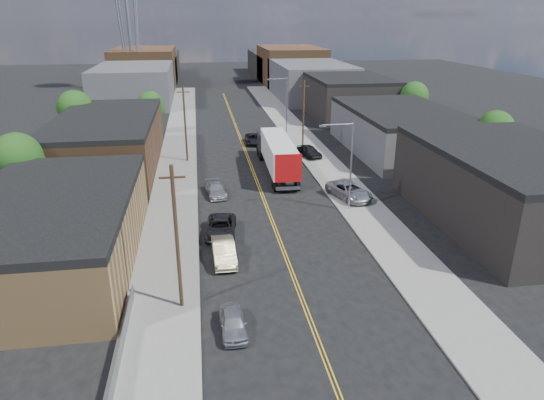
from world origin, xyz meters
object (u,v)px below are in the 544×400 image
object	(u,v)px
car_left_d	(216,190)
car_left_c	(221,228)
car_left_b	(224,251)
car_right_lot_c	(309,151)
car_right_lot_a	(349,191)
car_left_a	(233,323)
semi_truck	(276,151)
car_ahead_truck	(253,139)

from	to	relation	value
car_left_d	car_left_c	bearing A→B (deg)	-97.15
car_left_b	car_right_lot_c	world-z (taller)	car_right_lot_c
car_left_c	car_left_d	xyz separation A→B (m)	(0.00, 10.38, -0.11)
car_right_lot_c	car_left_d	bearing A→B (deg)	-153.22
car_right_lot_a	car_right_lot_c	bearing A→B (deg)	74.21
car_left_b	car_left_c	xyz separation A→B (m)	(0.00, 4.76, -0.04)
car_left_d	car_left_a	bearing A→B (deg)	-97.15
car_left_b	car_right_lot_a	size ratio (longest dim) A/B	0.83
car_left_d	car_right_lot_a	distance (m)	14.36
car_right_lot_a	car_right_lot_c	distance (m)	16.37
semi_truck	car_left_b	size ratio (longest dim) A/B	3.46
semi_truck	car_right_lot_c	distance (m)	7.71
car_left_b	car_ahead_truck	world-z (taller)	car_left_b
car_right_lot_c	car_left_a	bearing A→B (deg)	-127.05
car_left_a	car_right_lot_c	xyz separation A→B (m)	(13.35, 37.58, 0.28)
car_left_b	car_ahead_truck	size ratio (longest dim) A/B	0.94
car_left_d	car_right_lot_c	size ratio (longest dim) A/B	0.99
car_left_a	car_left_b	distance (m)	9.43
car_left_a	car_left_d	world-z (taller)	car_left_d
semi_truck	car_left_a	size ratio (longest dim) A/B	4.41
semi_truck	car_left_d	xyz separation A→B (m)	(-7.89, -7.82, -1.88)
semi_truck	car_right_lot_a	bearing A→B (deg)	-59.91
car_left_c	car_right_lot_a	xyz separation A→B (m)	(13.96, 7.03, 0.20)
car_left_a	car_left_d	xyz separation A→B (m)	(0.00, 24.57, 0.01)
car_left_c	car_left_d	distance (m)	10.38
car_right_lot_a	car_ahead_truck	xyz separation A→B (m)	(-7.30, 25.25, -0.25)
car_right_lot_a	car_ahead_truck	size ratio (longest dim) A/B	1.13
car_left_a	car_ahead_truck	xyz separation A→B (m)	(6.66, 46.47, 0.07)
car_left_d	car_right_lot_c	bearing A→B (deg)	37.12
car_left_a	car_left_b	xyz separation A→B (m)	(0.00, 9.43, 0.15)
car_left_a	semi_truck	bearing A→B (deg)	74.69
car_left_b	car_left_c	world-z (taller)	car_left_b
semi_truck	car_left_d	world-z (taller)	semi_truck
car_left_a	car_ahead_truck	world-z (taller)	car_ahead_truck
car_left_b	car_left_d	size ratio (longest dim) A/B	1.07
car_left_b	car_right_lot_a	distance (m)	18.27
car_left_a	car_left_c	size ratio (longest dim) A/B	0.69
semi_truck	car_left_b	bearing A→B (deg)	-107.42
car_right_lot_c	car_ahead_truck	distance (m)	11.13
car_left_c	car_right_lot_a	world-z (taller)	car_right_lot_a
car_left_b	car_right_lot_a	world-z (taller)	car_right_lot_a
car_right_lot_a	car_ahead_truck	distance (m)	26.28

